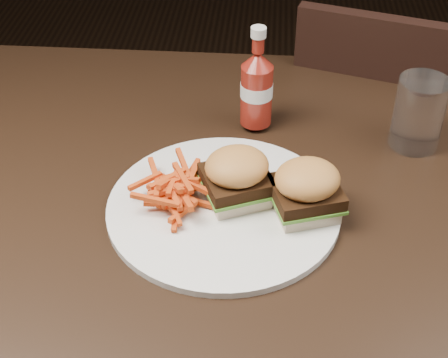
# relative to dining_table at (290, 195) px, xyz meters

# --- Properties ---
(dining_table) EXTENTS (1.20, 0.80, 0.04)m
(dining_table) POSITION_rel_dining_table_xyz_m (0.00, 0.00, 0.00)
(dining_table) COLOR black
(dining_table) RESTS_ON ground
(chair_far) EXTENTS (0.51, 0.51, 0.04)m
(chair_far) POSITION_rel_dining_table_xyz_m (0.25, 0.50, -0.30)
(chair_far) COLOR black
(chair_far) RESTS_ON ground
(plate) EXTENTS (0.33, 0.33, 0.01)m
(plate) POSITION_rel_dining_table_xyz_m (-0.10, -0.07, 0.03)
(plate) COLOR white
(plate) RESTS_ON dining_table
(sandwich_half_a) EXTENTS (0.10, 0.10, 0.02)m
(sandwich_half_a) POSITION_rel_dining_table_xyz_m (-0.08, -0.05, 0.04)
(sandwich_half_a) COLOR beige
(sandwich_half_a) RESTS_ON plate
(sandwich_half_b) EXTENTS (0.10, 0.10, 0.02)m
(sandwich_half_b) POSITION_rel_dining_table_xyz_m (0.02, -0.07, 0.04)
(sandwich_half_b) COLOR #CCAD97
(sandwich_half_b) RESTS_ON plate
(fries_pile) EXTENTS (0.13, 0.13, 0.04)m
(fries_pile) POSITION_rel_dining_table_xyz_m (-0.17, -0.05, 0.05)
(fries_pile) COLOR #CC4117
(fries_pile) RESTS_ON plate
(ketchup_bottle) EXTENTS (0.06, 0.06, 0.10)m
(ketchup_bottle) POSITION_rel_dining_table_xyz_m (-0.06, 0.15, 0.08)
(ketchup_bottle) COLOR maroon
(ketchup_bottle) RESTS_ON dining_table
(tumbler) EXTENTS (0.10, 0.10, 0.12)m
(tumbler) POSITION_rel_dining_table_xyz_m (0.20, 0.12, 0.08)
(tumbler) COLOR white
(tumbler) RESTS_ON dining_table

